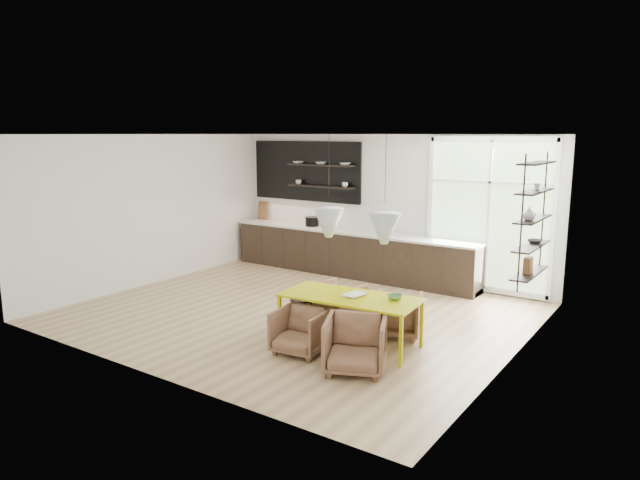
{
  "coord_description": "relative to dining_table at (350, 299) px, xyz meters",
  "views": [
    {
      "loc": [
        5.42,
        -7.24,
        2.91
      ],
      "look_at": [
        0.04,
        0.6,
        1.13
      ],
      "focal_mm": 32.0,
      "sensor_mm": 36.0,
      "label": 1
    }
  ],
  "objects": [
    {
      "name": "kitchen_run",
      "position": [
        -2.16,
        3.43,
        -0.05
      ],
      "size": [
        5.54,
        0.69,
        2.75
      ],
      "color": "black",
      "rests_on": "ground"
    },
    {
      "name": "table_book",
      "position": [
        -0.08,
        0.07,
        0.06
      ],
      "size": [
        0.28,
        0.35,
        0.03
      ],
      "primitive_type": "imported",
      "rotation": [
        0.0,
        0.0,
        -0.16
      ],
      "color": "white",
      "rests_on": "dining_table"
    },
    {
      "name": "wire_stool",
      "position": [
        -0.92,
        0.12,
        -0.35
      ],
      "size": [
        0.37,
        0.37,
        0.47
      ],
      "rotation": [
        0.0,
        0.0,
        -0.35
      ],
      "color": "black",
      "rests_on": "ground"
    },
    {
      "name": "armchair_back_left",
      "position": [
        -0.61,
        0.61,
        -0.32
      ],
      "size": [
        0.8,
        0.82,
        0.66
      ],
      "primitive_type": "imported",
      "rotation": [
        0.0,
        0.0,
        3.0
      ],
      "color": "brown",
      "rests_on": "ground"
    },
    {
      "name": "armchair_front_right",
      "position": [
        0.54,
        -0.74,
        -0.31
      ],
      "size": [
        0.98,
        0.99,
        0.69
      ],
      "primitive_type": "imported",
      "rotation": [
        0.0,
        0.0,
        0.43
      ],
      "color": "brown",
      "rests_on": "ground"
    },
    {
      "name": "room",
      "position": [
        -0.88,
        1.84,
        0.81
      ],
      "size": [
        7.02,
        6.01,
        2.91
      ],
      "color": "tan",
      "rests_on": "ground"
    },
    {
      "name": "table_bowl",
      "position": [
        0.58,
        0.21,
        0.08
      ],
      "size": [
        0.26,
        0.26,
        0.06
      ],
      "primitive_type": "imported",
      "rotation": [
        0.0,
        0.0,
        0.42
      ],
      "color": "#4E8B53",
      "rests_on": "dining_table"
    },
    {
      "name": "right_shelving",
      "position": [
        1.89,
        1.91,
        1.0
      ],
      "size": [
        0.26,
        1.22,
        1.9
      ],
      "color": "black",
      "rests_on": "ground"
    },
    {
      "name": "armchair_front_left",
      "position": [
        -0.39,
        -0.64,
        -0.35
      ],
      "size": [
        0.73,
        0.75,
        0.61
      ],
      "primitive_type": "imported",
      "rotation": [
        0.0,
        0.0,
        0.14
      ],
      "color": "brown",
      "rests_on": "ground"
    },
    {
      "name": "dining_table",
      "position": [
        0.0,
        0.0,
        0.0
      ],
      "size": [
        1.98,
        1.02,
        0.7
      ],
      "rotation": [
        0.0,
        0.0,
        0.09
      ],
      "color": "#B5B903",
      "rests_on": "ground"
    },
    {
      "name": "armchair_back_right",
      "position": [
        0.38,
        0.71,
        -0.34
      ],
      "size": [
        0.86,
        0.87,
        0.62
      ],
      "primitive_type": "imported",
      "rotation": [
        0.0,
        0.0,
        3.49
      ],
      "color": "brown",
      "rests_on": "ground"
    }
  ]
}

